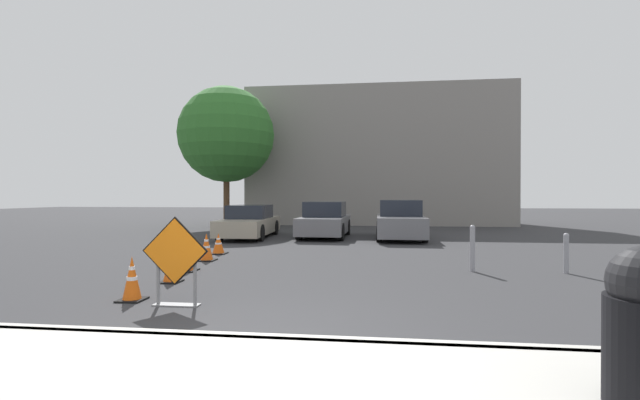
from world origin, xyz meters
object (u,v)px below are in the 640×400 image
(traffic_cone_second, at_px, (171,266))
(parked_car_nearest, at_px, (250,222))
(traffic_cone_nearest, at_px, (132,279))
(bollard_second, at_px, (566,252))
(bollard_nearest, at_px, (472,247))
(parked_car_third, at_px, (400,221))
(traffic_cone_third, at_px, (186,257))
(traffic_cone_fourth, at_px, (206,247))
(road_closed_sign, at_px, (175,259))
(traffic_cone_fifth, at_px, (218,244))
(parked_car_second, at_px, (325,221))

(traffic_cone_second, height_order, parked_car_nearest, parked_car_nearest)
(traffic_cone_nearest, xyz_separation_m, traffic_cone_second, (-0.06, 1.46, -0.04))
(parked_car_nearest, relative_size, bollard_second, 5.16)
(traffic_cone_second, bearing_deg, traffic_cone_nearest, -87.66)
(parked_car_nearest, relative_size, bollard_nearest, 4.37)
(parked_car_nearest, relative_size, parked_car_third, 1.07)
(traffic_cone_third, distance_m, parked_car_third, 9.53)
(traffic_cone_nearest, height_order, traffic_cone_fourth, same)
(road_closed_sign, bearing_deg, traffic_cone_second, 118.07)
(bollard_nearest, bearing_deg, bollard_second, 0.00)
(bollard_second, bearing_deg, traffic_cone_fourth, 174.44)
(traffic_cone_third, xyz_separation_m, traffic_cone_fourth, (-0.14, 1.53, 0.03))
(traffic_cone_fourth, distance_m, traffic_cone_fifth, 1.33)
(road_closed_sign, xyz_separation_m, parked_car_nearest, (-1.95, 10.72, -0.11))
(traffic_cone_fourth, distance_m, parked_car_third, 8.39)
(traffic_cone_fifth, bearing_deg, bollard_second, -13.93)
(traffic_cone_fifth, height_order, parked_car_third, parked_car_third)
(traffic_cone_third, bearing_deg, bollard_nearest, 6.25)
(traffic_cone_third, xyz_separation_m, bollard_nearest, (6.39, 0.70, 0.23))
(parked_car_nearest, bearing_deg, parked_car_third, 179.97)
(traffic_cone_second, distance_m, bollard_nearest, 6.46)
(road_closed_sign, height_order, parked_car_third, parked_car_third)
(traffic_cone_second, height_order, traffic_cone_fifth, traffic_cone_second)
(traffic_cone_fifth, bearing_deg, traffic_cone_fourth, -83.01)
(road_closed_sign, distance_m, traffic_cone_second, 1.99)
(traffic_cone_second, height_order, bollard_nearest, bollard_nearest)
(traffic_cone_fifth, distance_m, bollard_second, 8.94)
(traffic_cone_fifth, height_order, bollard_nearest, bollard_nearest)
(parked_car_second, bearing_deg, parked_car_nearest, 11.94)
(traffic_cone_fourth, bearing_deg, parked_car_third, 49.80)
(road_closed_sign, distance_m, bollard_second, 8.09)
(traffic_cone_second, distance_m, parked_car_second, 9.73)
(traffic_cone_third, distance_m, traffic_cone_fourth, 1.53)
(traffic_cone_third, bearing_deg, road_closed_sign, -68.63)
(bollard_second, bearing_deg, traffic_cone_second, -166.50)
(parked_car_third, relative_size, bollard_nearest, 4.08)
(traffic_cone_nearest, bearing_deg, bollard_nearest, 29.29)
(traffic_cone_nearest, relative_size, bollard_second, 0.81)
(traffic_cone_fourth, xyz_separation_m, parked_car_third, (5.41, 6.40, 0.35))
(parked_car_second, bearing_deg, parked_car_third, 175.97)
(traffic_cone_third, height_order, parked_car_second, parked_car_second)
(parked_car_nearest, height_order, bollard_nearest, parked_car_nearest)
(traffic_cone_nearest, bearing_deg, bollard_second, 22.95)
(traffic_cone_nearest, xyz_separation_m, traffic_cone_third, (-0.31, 2.72, -0.03))
(traffic_cone_second, distance_m, traffic_cone_third, 1.28)
(road_closed_sign, distance_m, traffic_cone_third, 3.22)
(road_closed_sign, distance_m, parked_car_nearest, 10.90)
(road_closed_sign, distance_m, parked_car_second, 11.29)
(parked_car_third, bearing_deg, traffic_cone_nearest, 65.96)
(traffic_cone_nearest, relative_size, traffic_cone_fifth, 1.20)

